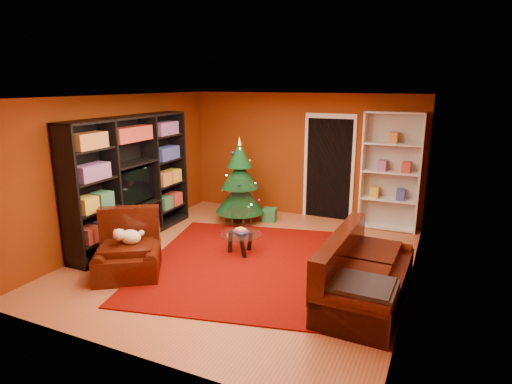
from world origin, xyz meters
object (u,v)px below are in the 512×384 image
at_px(gift_box_green, 270,215).
at_px(white_bookshelf, 391,172).
at_px(gift_box_red, 242,204).
at_px(acrylic_chair, 237,212).
at_px(gift_box_teal, 238,208).
at_px(media_unit, 132,180).
at_px(christmas_tree, 240,181).
at_px(rug, 244,263).
at_px(dog, 131,237).
at_px(coffee_table, 241,244).
at_px(sofa, 367,269).
at_px(armchair, 128,250).

xyz_separation_m(gift_box_green, white_bookshelf, (2.28, 0.54, 1.00)).
height_order(gift_box_red, acrylic_chair, acrylic_chair).
bearing_deg(gift_box_teal, gift_box_red, 102.51).
relative_size(media_unit, christmas_tree, 1.65).
distance_m(rug, gift_box_green, 2.22).
xyz_separation_m(media_unit, gift_box_red, (0.95, 2.50, -1.00)).
xyz_separation_m(white_bookshelf, acrylic_chair, (-2.48, -1.63, -0.66)).
bearing_deg(white_bookshelf, gift_box_red, 179.77).
bearing_deg(media_unit, gift_box_teal, 63.51).
height_order(dog, coffee_table, dog).
bearing_deg(sofa, acrylic_chair, 62.56).
bearing_deg(gift_box_red, white_bookshelf, 0.60).
bearing_deg(gift_box_red, dog, -90.33).
bearing_deg(christmas_tree, sofa, -37.17).
distance_m(gift_box_green, gift_box_red, 1.03).
distance_m(rug, armchair, 1.80).
distance_m(sofa, acrylic_chair, 3.02).
bearing_deg(white_bookshelf, coffee_table, -131.44).
relative_size(media_unit, gift_box_red, 12.27).
bearing_deg(rug, christmas_tree, 118.18).
xyz_separation_m(gift_box_teal, gift_box_green, (0.82, -0.17, -0.01)).
distance_m(coffee_table, acrylic_chair, 0.91).
distance_m(gift_box_green, dog, 3.33).
height_order(media_unit, sofa, media_unit).
bearing_deg(media_unit, armchair, -55.03).
height_order(media_unit, coffee_table, media_unit).
bearing_deg(white_bookshelf, gift_box_green, -167.56).
relative_size(christmas_tree, white_bookshelf, 0.76).
bearing_deg(white_bookshelf, acrylic_chair, -147.43).
height_order(christmas_tree, dog, christmas_tree).
distance_m(christmas_tree, dog, 2.93).
distance_m(white_bookshelf, dog, 4.94).
height_order(sofa, acrylic_chair, acrylic_chair).
relative_size(gift_box_teal, dog, 0.70).
relative_size(armchair, dog, 2.48).
bearing_deg(dog, gift_box_green, 40.97).
height_order(christmas_tree, coffee_table, christmas_tree).
relative_size(christmas_tree, acrylic_chair, 1.86).
distance_m(media_unit, coffee_table, 2.30).
bearing_deg(armchair, dog, 45.00).
height_order(rug, armchair, armchair).
xyz_separation_m(dog, acrylic_chair, (0.72, 2.08, -0.10)).
height_order(gift_box_red, dog, dog).
xyz_separation_m(rug, gift_box_green, (-0.46, 2.17, 0.12)).
bearing_deg(armchair, christmas_tree, 49.67).
distance_m(christmas_tree, gift_box_red, 1.14).
relative_size(christmas_tree, coffee_table, 2.49).
distance_m(gift_box_red, armchair, 3.76).
distance_m(media_unit, dog, 1.60).
xyz_separation_m(armchair, sofa, (3.38, 0.69, 0.06)).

